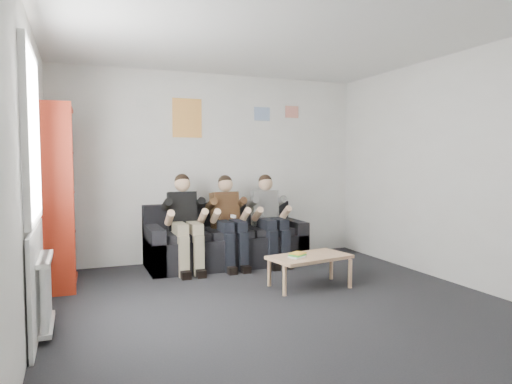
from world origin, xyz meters
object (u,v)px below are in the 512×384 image
bookshelf (60,197)px  person_right (270,219)px  person_left (185,223)px  sofa (225,243)px  person_middle (229,221)px  coffee_table (310,259)px

bookshelf → person_right: 2.73m
person_left → person_right: person_left is taller
sofa → person_middle: person_middle is taller
sofa → bookshelf: (-2.09, -0.35, 0.74)m
sofa → bookshelf: bookshelf is taller
person_left → person_right: bearing=5.7°
coffee_table → person_left: bearing=131.9°
coffee_table → person_right: bearing=87.4°
bookshelf → person_left: (1.49, 0.16, -0.40)m
bookshelf → person_middle: bearing=6.7°
sofa → person_left: person_left is taller
sofa → bookshelf: bearing=-170.4°
sofa → person_middle: (0.00, -0.20, 0.33)m
sofa → person_left: 0.72m
bookshelf → person_left: bookshelf is taller
person_left → person_right: (1.20, 0.00, -0.01)m
bookshelf → person_middle: bookshelf is taller
sofa → person_left: size_ratio=1.70×
sofa → bookshelf: 2.25m
sofa → person_left: bearing=-161.9°
coffee_table → person_middle: person_middle is taller
person_middle → coffee_table: bearing=-70.9°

